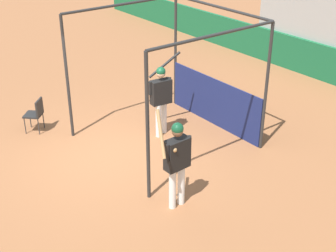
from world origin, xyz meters
The scene contains 6 objects.
ground_plane centered at (0.00, 0.00, 0.00)m, with size 60.00×60.00×0.00m, color #935B38.
outfield_wall centered at (0.00, 7.54, 0.55)m, with size 24.00×0.12×1.10m.
batting_cage centered at (0.25, 2.23, 1.26)m, with size 3.23×3.21×2.96m.
player_batter centered at (-0.09, 1.47, 1.04)m, with size 0.57×1.01×1.91m.
player_waiting centered at (2.37, -0.02, 1.05)m, with size 0.51×0.78×2.00m.
folding_chair centered at (-2.05, -0.83, 0.52)m, with size 0.57×0.57×0.84m.
Camera 1 is at (7.95, -4.50, 5.34)m, focal length 50.00 mm.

